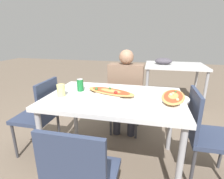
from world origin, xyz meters
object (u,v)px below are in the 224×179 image
object	(u,v)px
chair_side_left	(40,113)
pizza_second	(173,97)
dining_table	(114,104)
chair_near_camera	(81,178)
chair_far_seated	(126,96)
person_seated	(126,86)
drink_glass	(61,90)
chair_side_right	(205,132)
soda_can	(80,85)
pizza_main	(110,92)

from	to	relation	value
chair_side_left	pizza_second	bearing A→B (deg)	-88.17
dining_table	chair_near_camera	bearing A→B (deg)	-93.46
chair_far_seated	pizza_second	xyz separation A→B (m)	(0.52, -0.70, 0.28)
dining_table	chair_far_seated	size ratio (longest dim) A/B	1.48
chair_far_seated	pizza_second	size ratio (longest dim) A/B	1.83
person_seated	chair_far_seated	bearing A→B (deg)	-90.00
person_seated	drink_glass	size ratio (longest dim) A/B	9.99
chair_side_right	person_seated	world-z (taller)	person_seated
drink_glass	person_seated	bearing A→B (deg)	55.10
chair_side_left	chair_near_camera	bearing A→B (deg)	-133.66
chair_side_left	drink_glass	bearing A→B (deg)	-107.20
dining_table	soda_can	distance (m)	0.41
drink_glass	dining_table	bearing A→B (deg)	11.30
chair_near_camera	person_seated	size ratio (longest dim) A/B	0.76
dining_table	drink_glass	world-z (taller)	drink_glass
chair_near_camera	pizza_second	size ratio (longest dim) A/B	1.83
drink_glass	pizza_second	xyz separation A→B (m)	(1.03, 0.15, -0.04)
chair_near_camera	pizza_main	world-z (taller)	chair_near_camera
dining_table	pizza_second	bearing A→B (deg)	5.26
soda_can	chair_side_right	bearing A→B (deg)	-4.89
person_seated	pizza_second	size ratio (longest dim) A/B	2.41
chair_near_camera	pizza_second	distance (m)	1.03
dining_table	soda_can	size ratio (longest dim) A/B	10.24
dining_table	chair_side_left	xyz separation A→B (m)	(-0.83, 0.01, -0.19)
pizza_main	drink_glass	bearing A→B (deg)	-159.34
chair_far_seated	drink_glass	size ratio (longest dim) A/B	7.59
chair_near_camera	drink_glass	bearing A→B (deg)	124.81
chair_side_right	chair_side_left	bearing A→B (deg)	-90.69
chair_side_right	drink_glass	world-z (taller)	drink_glass
soda_can	pizza_second	bearing A→B (deg)	-2.47
soda_can	pizza_second	distance (m)	0.92
chair_near_camera	chair_side_left	distance (m)	1.09
chair_far_seated	chair_near_camera	world-z (taller)	same
chair_far_seated	chair_side_right	world-z (taller)	same
chair_side_left	pizza_main	world-z (taller)	chair_side_left
chair_side_left	chair_side_right	size ratio (longest dim) A/B	1.00
pizza_second	chair_far_seated	bearing A→B (deg)	126.86
dining_table	chair_far_seated	world-z (taller)	chair_far_seated
chair_side_right	drink_glass	xyz separation A→B (m)	(-1.33, -0.08, 0.32)
chair_far_seated	person_seated	world-z (taller)	person_seated
person_seated	soda_can	bearing A→B (deg)	54.14
soda_can	drink_glass	bearing A→B (deg)	-122.00
chair_side_right	pizza_main	xyz separation A→B (m)	(-0.88, 0.08, 0.28)
chair_far_seated	pizza_main	size ratio (longest dim) A/B	1.58
chair_side_left	person_seated	size ratio (longest dim) A/B	0.76
chair_near_camera	soda_can	xyz separation A→B (m)	(-0.33, 0.83, 0.33)
chair_side_right	person_seated	xyz separation A→B (m)	(-0.81, 0.65, 0.17)
pizza_second	drink_glass	bearing A→B (deg)	-171.83
drink_glass	chair_far_seated	bearing A→B (deg)	58.78
chair_side_right	soda_can	xyz separation A→B (m)	(-1.21, 0.10, 0.33)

